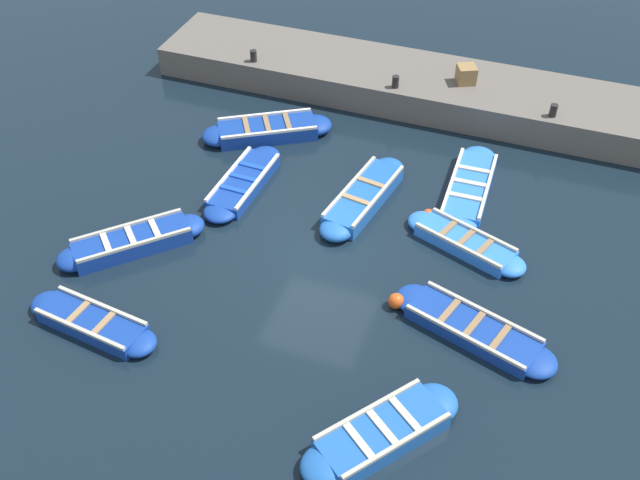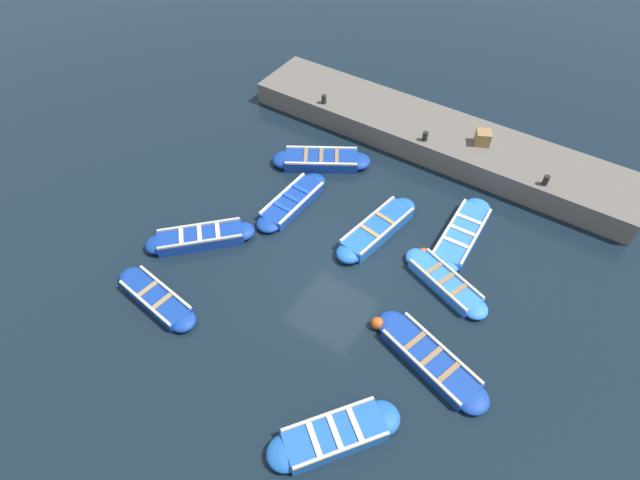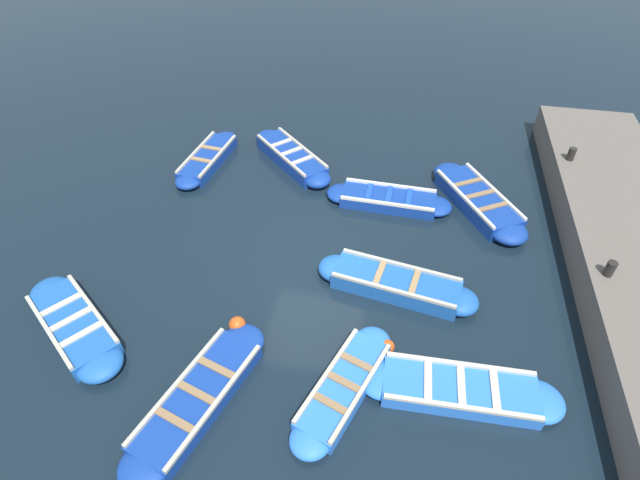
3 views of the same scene
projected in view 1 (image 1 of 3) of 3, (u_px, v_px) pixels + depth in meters
The scene contains 17 objects.
ground_plane at pixel (320, 249), 17.55m from camera, with size 120.00×120.00×0.00m, color black.
boat_inner_gap at pixel (267, 130), 20.90m from camera, with size 2.71×3.61×0.46m.
boat_drifting at pixel (92, 323), 15.63m from camera, with size 1.12×3.21×0.38m.
boat_centre at pixel (473, 329), 15.51m from camera, with size 1.94×3.78×0.36m.
boat_near_quay at pixel (465, 243), 17.49m from camera, with size 1.77×3.17×0.36m.
boat_tucked at pixel (469, 188), 19.05m from camera, with size 3.78×1.05×0.36m.
boat_broadside at pixel (382, 433), 13.59m from camera, with size 3.23×2.75×0.45m.
boat_far_corner at pixel (132, 242), 17.44m from camera, with size 3.03×3.01×0.45m.
boat_outer_left at pixel (364, 197), 18.69m from camera, with size 3.73×1.43×0.45m.
boat_alongside at pixel (244, 182), 19.21m from camera, with size 3.41×1.01×0.37m.
quay_wall at pixel (404, 83), 22.35m from camera, with size 2.77×15.01×0.88m.
bollard_north at pixel (253, 56), 22.34m from camera, with size 0.20×0.20×0.35m, color black.
bollard_mid_north at pixel (395, 82), 21.21m from camera, with size 0.20×0.20×0.35m, color black.
bollard_mid_south at pixel (553, 110), 20.09m from camera, with size 0.20×0.20×0.35m, color black.
wooden_crate at pixel (466, 74), 21.36m from camera, with size 0.51×0.51×0.51m, color olive.
buoy_orange_near at pixel (396, 301), 16.07m from camera, with size 0.35×0.35×0.35m, color #E05119.
buoy_yellow_far at pixel (428, 215), 18.27m from camera, with size 0.29×0.29×0.29m, color #E05119.
Camera 1 is at (12.11, 4.43, 11.91)m, focal length 42.00 mm.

